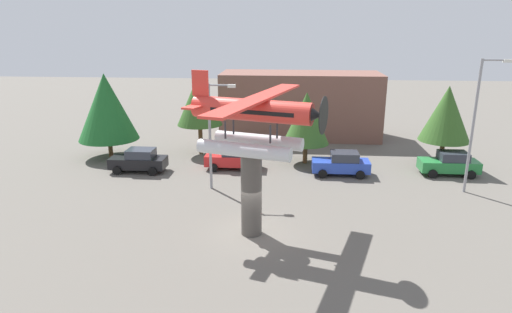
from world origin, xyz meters
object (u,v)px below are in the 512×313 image
at_px(tree_west, 107,107).
at_px(car_mid_red, 234,158).
at_px(floatplane_monument, 254,120).
at_px(car_distant_green, 450,163).
at_px(storefront_building, 300,105).
at_px(car_far_blue, 341,163).
at_px(streetlight_secondary, 477,118).
at_px(tree_east, 199,100).
at_px(streetlight_primary, 213,128).
at_px(display_pedestal, 251,194).
at_px(tree_center_back, 306,118).
at_px(tree_far_east, 446,114).
at_px(car_near_black, 139,160).

bearing_deg(tree_west, car_mid_red, -12.30).
xyz_separation_m(floatplane_monument, car_distant_green, (13.64, 10.91, -5.34)).
bearing_deg(floatplane_monument, storefront_building, 100.04).
relative_size(car_mid_red, car_far_blue, 1.00).
bearing_deg(streetlight_secondary, tree_east, 158.46).
bearing_deg(streetlight_primary, display_pedestal, -64.65).
bearing_deg(tree_center_back, tree_far_east, -1.26).
bearing_deg(tree_far_east, car_far_blue, -162.50).
bearing_deg(tree_west, car_near_black, -44.42).
height_order(streetlight_secondary, tree_west, streetlight_secondary).
height_order(display_pedestal, car_near_black, display_pedestal).
relative_size(car_distant_green, streetlight_primary, 0.59).
bearing_deg(tree_west, tree_center_back, -1.51).
height_order(storefront_building, tree_east, tree_east).
relative_size(car_far_blue, tree_west, 0.60).
relative_size(streetlight_secondary, tree_far_east, 1.37).
height_order(floatplane_monument, storefront_building, floatplane_monument).
height_order(display_pedestal, tree_center_back, tree_center_back).
distance_m(car_far_blue, streetlight_secondary, 9.50).
distance_m(floatplane_monument, car_near_black, 14.70).
distance_m(car_near_black, streetlight_secondary, 23.75).
xyz_separation_m(floatplane_monument, tree_east, (-5.89, 15.08, -1.57)).
height_order(display_pedestal, floatplane_monument, floatplane_monument).
height_order(car_near_black, tree_center_back, tree_center_back).
bearing_deg(car_distant_green, streetlight_secondary, 90.77).
relative_size(display_pedestal, car_mid_red, 1.08).
height_order(tree_west, tree_center_back, tree_west).
distance_m(streetlight_primary, tree_center_back, 8.94).
xyz_separation_m(floatplane_monument, car_far_blue, (5.64, 10.24, -5.34)).
bearing_deg(car_far_blue, car_mid_red, -5.79).
relative_size(tree_west, tree_east, 1.03).
distance_m(car_distant_green, storefront_building, 15.77).
xyz_separation_m(tree_center_back, tree_far_east, (10.55, -0.23, 0.57)).
relative_size(display_pedestal, tree_far_east, 0.71).
bearing_deg(streetlight_primary, car_distant_green, 14.10).
distance_m(streetlight_primary, storefront_building, 16.52).
xyz_separation_m(car_mid_red, tree_east, (-3.37, 4.01, 3.77)).
distance_m(tree_west, tree_center_back, 16.31).
bearing_deg(display_pedestal, tree_far_east, 42.82).
xyz_separation_m(car_distant_green, streetlight_primary, (-16.90, -4.24, 3.31)).
bearing_deg(streetlight_primary, tree_far_east, 19.86).
bearing_deg(tree_east, car_near_black, -124.86).
relative_size(car_near_black, streetlight_secondary, 0.48).
bearing_deg(car_mid_red, streetlight_secondary, 167.09).
distance_m(car_far_blue, car_distant_green, 8.02).
bearing_deg(storefront_building, car_near_black, -135.06).
distance_m(car_mid_red, tree_center_back, 6.51).
relative_size(floatplane_monument, car_far_blue, 2.44).
xyz_separation_m(car_distant_green, tree_far_east, (-0.04, 1.84, 3.37)).
xyz_separation_m(storefront_building, tree_west, (-15.95, -8.63, 1.13)).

